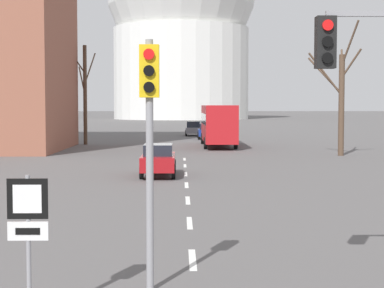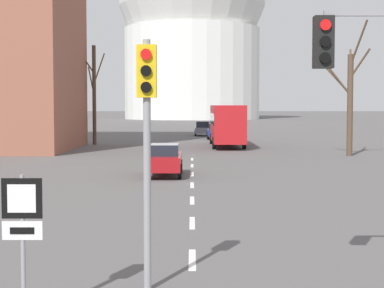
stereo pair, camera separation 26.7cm
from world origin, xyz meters
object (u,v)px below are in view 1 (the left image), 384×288
Objects in this scene: traffic_signal_centre_tall at (150,116)px; sedan_near_left at (193,128)px; route_sign_post at (28,227)px; sedan_near_right at (207,131)px; city_bus at (218,122)px; sedan_mid_centre at (158,159)px.

sedan_near_left is (2.07, 61.76, -2.43)m from traffic_signal_centre_tall.
traffic_signal_centre_tall reaches higher than sedan_near_left.
traffic_signal_centre_tall is 61.84m from sedan_near_left.
sedan_near_left is at bearing 88.08° from traffic_signal_centre_tall.
traffic_signal_centre_tall is at bearing -91.92° from sedan_near_left.
route_sign_post reaches higher than sedan_near_right.
city_bus is at bearing -87.90° from sedan_near_right.
sedan_mid_centre is (-0.51, 19.47, -2.44)m from traffic_signal_centre_tall.
traffic_signal_centre_tall is 42.37m from city_bus.
sedan_near_left is at bearing 99.63° from sedan_near_right.
city_bus reaches higher than route_sign_post.
traffic_signal_centre_tall reaches higher than sedan_mid_centre.
traffic_signal_centre_tall is at bearing -88.51° from sedan_mid_centre.
sedan_near_left is at bearing 86.51° from sedan_mid_centre.
city_bus is at bearing -85.03° from sedan_near_left.
traffic_signal_centre_tall reaches higher than city_bus.
traffic_signal_centre_tall is 0.43× the size of city_bus.
sedan_near_left reaches higher than sedan_near_right.
sedan_mid_centre is at bearing 86.92° from route_sign_post.
sedan_near_right is (3.33, 54.35, -2.42)m from traffic_signal_centre_tall.
sedan_near_left is (3.76, 64.16, -0.82)m from route_sign_post.
traffic_signal_centre_tall is at bearing 54.93° from route_sign_post.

